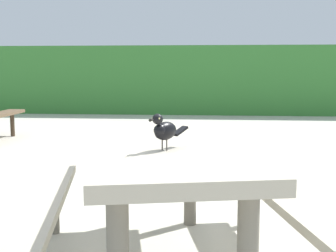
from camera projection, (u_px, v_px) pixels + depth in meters
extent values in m
plane|color=beige|center=(155.00, 249.00, 2.81)|extent=(60.00, 60.00, 0.00)
cube|color=#387A33|center=(194.00, 80.00, 11.55)|extent=(28.00, 1.76, 1.69)
cube|color=#B2A893|center=(165.00, 147.00, 2.44)|extent=(1.11, 1.92, 0.07)
cylinder|color=slate|center=(117.00, 182.00, 3.15)|extent=(0.09, 0.09, 0.67)
cylinder|color=slate|center=(190.00, 180.00, 3.21)|extent=(0.09, 0.09, 0.67)
cube|color=#B2A893|center=(36.00, 203.00, 2.39)|extent=(0.62, 1.73, 0.05)
cylinder|color=slate|center=(54.00, 206.00, 3.05)|extent=(0.07, 0.07, 0.39)
cube|color=#B2A893|center=(284.00, 194.00, 2.56)|extent=(0.62, 1.73, 0.05)
cylinder|color=slate|center=(250.00, 199.00, 3.22)|extent=(0.07, 0.07, 0.39)
ellipsoid|color=black|center=(165.00, 131.00, 2.15)|extent=(0.14, 0.16, 0.09)
ellipsoid|color=black|center=(160.00, 130.00, 2.12)|extent=(0.09, 0.09, 0.06)
sphere|color=black|center=(158.00, 119.00, 2.09)|extent=(0.05, 0.05, 0.05)
sphere|color=#EAE08C|center=(159.00, 119.00, 2.07)|extent=(0.01, 0.01, 0.01)
sphere|color=#EAE08C|center=(153.00, 118.00, 2.10)|extent=(0.01, 0.01, 0.01)
cone|color=black|center=(152.00, 120.00, 2.06)|extent=(0.03, 0.03, 0.02)
cube|color=black|center=(180.00, 131.00, 2.24)|extent=(0.08, 0.10, 0.04)
cylinder|color=#47423D|center=(167.00, 145.00, 2.14)|extent=(0.01, 0.01, 0.05)
cylinder|color=#47423D|center=(162.00, 145.00, 2.16)|extent=(0.01, 0.01, 0.05)
cylinder|color=#423324|center=(12.00, 125.00, 7.43)|extent=(0.07, 0.07, 0.39)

